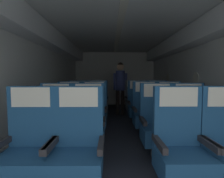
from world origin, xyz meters
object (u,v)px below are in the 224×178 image
at_px(seat_b_left_aisle, 88,126).
at_px(seat_c_right_window, 146,113).
at_px(seat_b_left_window, 55,126).
at_px(seat_e_left_window, 83,101).
at_px(seat_a_left_aisle, 78,151).
at_px(seat_e_left_aisle, 100,101).
at_px(seat_d_left_aisle, 97,106).
at_px(seat_b_right_aisle, 190,125).
at_px(seat_c_left_window, 69,113).
at_px(seat_d_left_window, 77,106).
at_px(seat_e_right_aisle, 150,101).
at_px(seat_d_right_aisle, 158,106).
at_px(flight_attendant, 120,83).
at_px(seat_b_right_window, 158,126).
at_px(seat_d_right_window, 138,106).
at_px(seat_a_right_window, 181,150).
at_px(seat_a_left_window, 28,151).
at_px(seat_e_right_window, 134,101).
at_px(seat_c_left_aisle, 94,113).
at_px(seat_c_right_aisle, 170,113).

relative_size(seat_b_left_aisle, seat_c_right_window, 1.00).
bearing_deg(seat_b_left_window, seat_e_left_window, 89.87).
bearing_deg(seat_a_left_aisle, seat_e_left_aisle, 90.00).
xyz_separation_m(seat_d_left_aisle, seat_e_left_aisle, (-0.00, 0.88, 0.00)).
xyz_separation_m(seat_a_left_aisle, seat_b_right_aisle, (1.52, 0.87, 0.00)).
relative_size(seat_c_left_window, seat_d_left_aisle, 1.00).
relative_size(seat_b_left_aisle, seat_d_left_window, 1.00).
relative_size(seat_e_left_aisle, seat_e_right_aisle, 1.00).
bearing_deg(seat_d_right_aisle, flight_attendant, 128.66).
relative_size(seat_b_right_window, seat_d_right_window, 1.00).
bearing_deg(seat_c_left_window, seat_e_left_window, 89.76).
bearing_deg(seat_e_left_window, seat_b_left_aisle, -79.60).
distance_m(seat_a_left_aisle, seat_c_right_window, 2.03).
bearing_deg(seat_c_left_window, seat_e_left_aisle, 74.14).
bearing_deg(seat_a_right_window, seat_b_left_aisle, 140.64).
relative_size(seat_b_right_aisle, seat_d_left_aisle, 1.00).
relative_size(seat_d_left_window, seat_d_right_window, 1.00).
height_order(seat_e_left_aisle, seat_e_right_aisle, same).
bearing_deg(seat_b_left_window, seat_d_left_window, 90.12).
relative_size(seat_b_left_aisle, seat_b_right_aisle, 1.00).
height_order(seat_b_left_aisle, seat_e_left_aisle, same).
bearing_deg(seat_d_left_aisle, seat_c_right_window, -39.81).
bearing_deg(seat_c_left_window, seat_d_right_aisle, 23.40).
distance_m(seat_a_right_window, seat_d_right_window, 2.60).
height_order(seat_d_left_window, seat_d_left_aisle, same).
height_order(seat_e_left_aisle, flight_attendant, flight_attendant).
relative_size(seat_a_left_window, seat_a_right_window, 1.00).
relative_size(seat_d_right_window, seat_e_right_window, 1.00).
height_order(seat_c_left_aisle, seat_e_left_window, same).
bearing_deg(seat_b_left_aisle, seat_b_right_aisle, 0.26).
relative_size(seat_b_left_aisle, seat_e_right_window, 1.00).
bearing_deg(seat_a_left_window, seat_b_left_aisle, 61.12).
bearing_deg(seat_e_right_aisle, seat_b_right_aisle, -90.04).
xyz_separation_m(seat_c_left_window, seat_c_left_aisle, (0.50, 0.01, 0.00)).
bearing_deg(seat_c_left_window, seat_d_left_window, 90.14).
bearing_deg(flight_attendant, seat_b_left_window, -98.03).
xyz_separation_m(seat_b_left_window, seat_e_right_window, (1.53, 2.63, 0.00)).
distance_m(seat_d_left_aisle, seat_e_right_aisle, 1.75).
relative_size(seat_b_left_window, seat_c_right_aisle, 1.00).
distance_m(seat_b_left_window, seat_e_right_aisle, 3.31).
bearing_deg(seat_e_left_window, seat_e_right_aisle, -0.18).
height_order(seat_d_right_window, seat_e_left_aisle, same).
distance_m(seat_c_left_window, seat_e_left_window, 1.75).
xyz_separation_m(seat_c_left_window, seat_c_right_aisle, (2.02, 0.02, 0.00)).
height_order(seat_a_left_window, seat_d_right_window, same).
relative_size(seat_a_right_window, seat_c_right_window, 1.00).
relative_size(seat_a_left_aisle, seat_c_left_window, 1.00).
distance_m(seat_b_right_aisle, seat_c_left_aisle, 1.75).
xyz_separation_m(seat_b_left_aisle, seat_e_right_aisle, (1.53, 2.61, 0.00)).
height_order(seat_b_right_aisle, seat_c_right_aisle, same).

